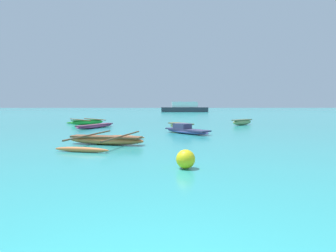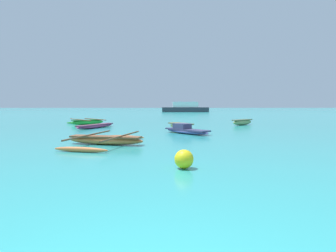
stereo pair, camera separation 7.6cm
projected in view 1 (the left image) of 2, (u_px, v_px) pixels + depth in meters
name	position (u px, v px, depth m)	size (l,w,h in m)	color
moored_boat_0	(181.00, 126.00, 20.79)	(1.86, 2.35, 0.45)	tan
moored_boat_1	(95.00, 126.00, 22.01)	(2.28, 3.78, 0.28)	#B73F74
moored_boat_2	(106.00, 140.00, 13.20)	(3.53, 4.87, 0.44)	#CB6F36
moored_boat_3	(186.00, 130.00, 18.05)	(2.82, 3.20, 0.59)	#545393
moored_boat_4	(87.00, 122.00, 25.45)	(4.27, 4.52, 0.49)	green
moored_boat_5	(242.00, 122.00, 25.06)	(2.17, 1.87, 0.48)	#8EA060
mooring_buoy_0	(186.00, 159.00, 8.33)	(0.54, 0.54, 0.54)	yellow
distant_ferry	(184.00, 108.00, 63.61)	(9.85, 2.17, 2.17)	#2D333D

